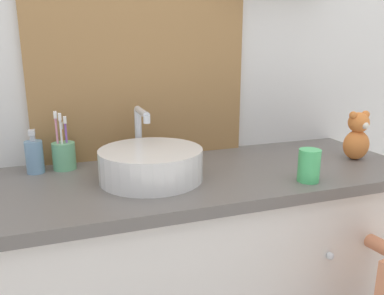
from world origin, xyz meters
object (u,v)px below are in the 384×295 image
teddy_bear (357,137)px  drinking_cup (309,165)px  soap_dispenser (34,156)px  sink_basin (151,163)px  toothbrush_holder (64,154)px

teddy_bear → drinking_cup: teddy_bear is taller
soap_dispenser → drinking_cup: 0.86m
sink_basin → toothbrush_holder: (-0.25, 0.19, -0.00)m
sink_basin → teddy_bear: size_ratio=2.06×
toothbrush_holder → drinking_cup: (0.69, -0.37, -0.00)m
toothbrush_holder → teddy_bear: toothbrush_holder is taller
sink_basin → drinking_cup: bearing=-22.1°
soap_dispenser → teddy_bear: size_ratio=0.81×
teddy_bear → drinking_cup: (-0.31, -0.15, -0.03)m
sink_basin → teddy_bear: 0.76m
sink_basin → soap_dispenser: 0.39m
teddy_bear → drinking_cup: size_ratio=1.78×
drinking_cup → soap_dispenser: bearing=155.2°
sink_basin → teddy_bear: (0.75, -0.04, 0.03)m
sink_basin → toothbrush_holder: sink_basin is taller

